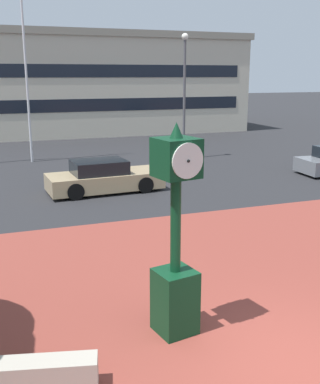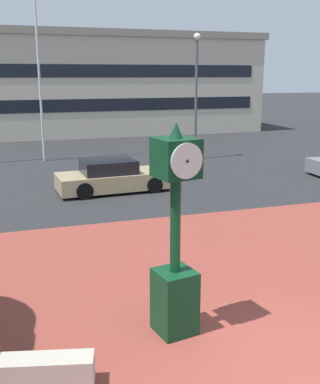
# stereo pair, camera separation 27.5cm
# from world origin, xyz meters

# --- Properties ---
(ground_plane) EXTENTS (200.00, 200.00, 0.00)m
(ground_plane) POSITION_xyz_m (0.00, 0.00, 0.00)
(ground_plane) COLOR #262628
(plaza_brick_paving) EXTENTS (44.00, 12.32, 0.01)m
(plaza_brick_paving) POSITION_xyz_m (0.00, 2.16, 0.00)
(plaza_brick_paving) COLOR brown
(plaza_brick_paving) RESTS_ON ground
(street_clock) EXTENTS (0.77, 0.81, 3.79)m
(street_clock) POSITION_xyz_m (-1.38, 1.64, 1.62)
(street_clock) COLOR #0C381E
(street_clock) RESTS_ON ground
(car_street_near) EXTENTS (4.58, 2.10, 1.28)m
(car_street_near) POSITION_xyz_m (-0.17, 12.30, 0.57)
(car_street_near) COLOR tan
(car_street_near) RESTS_ON ground
(flagpole_secondary) EXTENTS (1.62, 0.14, 9.82)m
(flagpole_secondary) POSITION_xyz_m (-2.09, 20.07, 5.78)
(flagpole_secondary) COLOR silver
(flagpole_secondary) RESTS_ON ground
(civic_building) EXTENTS (22.79, 15.76, 7.69)m
(civic_building) POSITION_xyz_m (4.52, 36.05, 3.85)
(civic_building) COLOR beige
(civic_building) RESTS_ON ground
(street_lamp_post) EXTENTS (0.36, 0.36, 6.63)m
(street_lamp_post) POSITION_xyz_m (5.70, 18.05, 4.06)
(street_lamp_post) COLOR #4C4C51
(street_lamp_post) RESTS_ON ground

